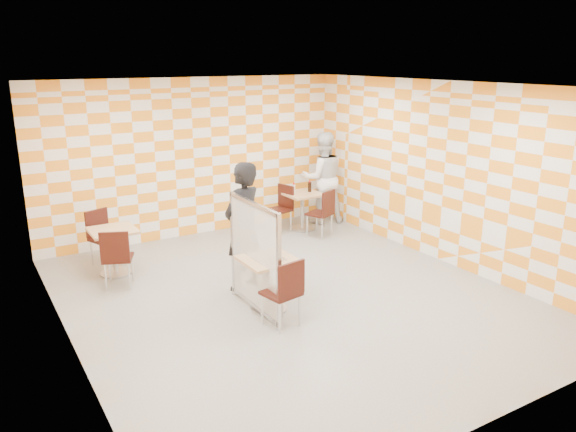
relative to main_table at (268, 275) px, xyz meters
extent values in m
plane|color=#999994|center=(0.48, 0.24, -0.51)|extent=(7.00, 7.00, 0.00)
plane|color=white|center=(0.48, 0.24, 2.49)|extent=(7.00, 7.00, 0.00)
plane|color=white|center=(0.48, 3.74, 0.99)|extent=(6.00, 0.00, 6.00)
plane|color=white|center=(-2.52, 0.24, 0.99)|extent=(0.00, 7.00, 7.00)
plane|color=white|center=(3.48, 0.24, 0.99)|extent=(0.00, 7.00, 7.00)
cube|color=tan|center=(0.00, 0.00, 0.22)|extent=(0.70, 0.70, 0.04)
cylinder|color=#A5A5AA|center=(0.00, 0.00, -0.14)|extent=(0.08, 0.08, 0.70)
cylinder|color=#A5A5AA|center=(0.00, 0.00, -0.49)|extent=(0.50, 0.50, 0.03)
cube|color=tan|center=(2.40, 2.91, 0.22)|extent=(0.70, 0.70, 0.04)
cylinder|color=#A5A5AA|center=(2.40, 2.91, -0.14)|extent=(0.08, 0.08, 0.70)
cylinder|color=#A5A5AA|center=(2.40, 2.91, -0.49)|extent=(0.50, 0.50, 0.03)
cube|color=tan|center=(-1.45, 2.42, 0.22)|extent=(0.70, 0.70, 0.04)
cylinder|color=#A5A5AA|center=(-1.45, 2.42, -0.14)|extent=(0.08, 0.08, 0.70)
cylinder|color=#A5A5AA|center=(-1.45, 2.42, -0.49)|extent=(0.50, 0.50, 0.03)
cube|color=#34100A|center=(-0.09, -0.49, -0.06)|extent=(0.49, 0.49, 0.04)
cube|color=#34100A|center=(-0.06, -0.69, 0.19)|extent=(0.42, 0.12, 0.45)
cylinder|color=silver|center=(0.04, -0.29, -0.29)|extent=(0.03, 0.03, 0.43)
cylinder|color=silver|center=(-0.29, -0.36, -0.29)|extent=(0.03, 0.03, 0.43)
cylinder|color=silver|center=(0.11, -0.63, -0.29)|extent=(0.03, 0.03, 0.43)
cylinder|color=silver|center=(-0.23, -0.69, -0.29)|extent=(0.03, 0.03, 0.43)
cube|color=#34100A|center=(2.44, 2.36, -0.06)|extent=(0.55, 0.55, 0.04)
cube|color=#34100A|center=(2.52, 2.18, 0.19)|extent=(0.40, 0.20, 0.45)
cylinder|color=silver|center=(2.53, 2.58, -0.29)|extent=(0.03, 0.03, 0.43)
cylinder|color=silver|center=(2.22, 2.45, -0.29)|extent=(0.03, 0.03, 0.43)
cylinder|color=silver|center=(2.67, 2.27, -0.29)|extent=(0.03, 0.03, 0.43)
cylinder|color=silver|center=(2.36, 2.14, -0.29)|extent=(0.03, 0.03, 0.43)
cube|color=#34100A|center=(1.90, 2.99, -0.06)|extent=(0.51, 0.51, 0.04)
cube|color=#34100A|center=(2.10, 3.04, 0.19)|extent=(0.14, 0.42, 0.45)
cylinder|color=silver|center=(1.70, 3.12, -0.29)|extent=(0.03, 0.03, 0.43)
cylinder|color=silver|center=(1.78, 2.79, -0.29)|extent=(0.03, 0.03, 0.43)
cylinder|color=silver|center=(2.03, 3.20, -0.29)|extent=(0.03, 0.03, 0.43)
cylinder|color=silver|center=(2.11, 2.87, -0.29)|extent=(0.03, 0.03, 0.43)
cube|color=#34100A|center=(-1.53, 1.89, -0.06)|extent=(0.55, 0.55, 0.04)
cube|color=#34100A|center=(-1.61, 1.70, 0.19)|extent=(0.40, 0.20, 0.45)
cylinder|color=silver|center=(-1.31, 1.98, -0.29)|extent=(0.03, 0.03, 0.43)
cylinder|color=silver|center=(-1.62, 2.11, -0.29)|extent=(0.03, 0.03, 0.43)
cylinder|color=silver|center=(-1.44, 1.66, -0.29)|extent=(0.03, 0.03, 0.43)
cylinder|color=silver|center=(-1.76, 1.80, -0.29)|extent=(0.03, 0.03, 0.43)
cube|color=#34100A|center=(-1.47, 2.90, -0.06)|extent=(0.54, 0.54, 0.04)
cube|color=#34100A|center=(-1.54, 3.09, 0.19)|extent=(0.41, 0.19, 0.45)
cylinder|color=silver|center=(-1.57, 2.68, -0.29)|extent=(0.03, 0.03, 0.43)
cylinder|color=silver|center=(-1.25, 2.81, -0.29)|extent=(0.03, 0.03, 0.43)
cylinder|color=silver|center=(-1.69, 3.00, -0.29)|extent=(0.03, 0.03, 0.43)
cylinder|color=silver|center=(-1.37, 3.12, -0.29)|extent=(0.03, 0.03, 0.43)
cube|color=white|center=(-0.18, 0.06, 0.29)|extent=(0.02, 1.30, 1.40)
cube|color=#B2B2B7|center=(-0.18, 0.06, 1.01)|extent=(0.05, 1.30, 0.05)
cube|color=#B2B2B7|center=(-0.18, 0.06, -0.43)|extent=(0.05, 1.30, 0.05)
cube|color=#B2B2B7|center=(-0.18, -0.59, 0.29)|extent=(0.05, 0.05, 1.50)
cylinder|color=#B2B2B7|center=(-0.18, -0.59, -0.48)|extent=(0.08, 0.08, 0.05)
cube|color=#B2B2B7|center=(-0.18, 0.71, 0.29)|extent=(0.05, 0.05, 1.50)
cylinder|color=#B2B2B7|center=(-0.18, 0.71, -0.48)|extent=(0.08, 0.08, 0.05)
imported|color=black|center=(0.05, 0.85, 0.45)|extent=(0.83, 0.71, 1.93)
imported|color=white|center=(3.03, 3.12, 0.44)|extent=(1.10, 0.97, 1.89)
cube|color=silver|center=(0.00, -0.02, 0.24)|extent=(0.38, 0.34, 0.01)
cone|color=tan|center=(0.00, -0.02, 0.26)|extent=(0.40, 0.40, 0.02)
cone|color=#F2D88C|center=(0.00, 0.00, 0.27)|extent=(0.33, 0.33, 0.01)
cylinder|color=maroon|center=(-0.06, -0.12, 0.28)|extent=(0.04, 0.04, 0.01)
cylinder|color=maroon|center=(0.05, -0.11, 0.28)|extent=(0.04, 0.04, 0.01)
cylinder|color=maroon|center=(0.00, -0.04, 0.28)|extent=(0.04, 0.04, 0.01)
cylinder|color=maroon|center=(-0.05, 0.01, 0.28)|extent=(0.04, 0.04, 0.01)
cylinder|color=maroon|center=(0.06, -0.01, 0.28)|extent=(0.04, 0.04, 0.01)
torus|color=black|center=(0.05, -0.05, 0.28)|extent=(0.03, 0.03, 0.01)
torus|color=black|center=(-0.02, -0.08, 0.28)|extent=(0.03, 0.03, 0.01)
torus|color=black|center=(0.02, 0.02, 0.28)|extent=(0.03, 0.03, 0.01)
torus|color=black|center=(-0.07, -0.04, 0.28)|extent=(0.03, 0.03, 0.01)
cylinder|color=white|center=(2.28, 3.04, 0.32)|extent=(0.06, 0.06, 0.16)
cylinder|color=red|center=(2.28, 3.04, 0.42)|extent=(0.04, 0.04, 0.04)
cylinder|color=black|center=(2.58, 2.92, 0.34)|extent=(0.07, 0.07, 0.20)
cylinder|color=red|center=(2.58, 2.92, 0.46)|extent=(0.03, 0.03, 0.03)
camera|label=1|loc=(-3.44, -6.21, 2.87)|focal=35.00mm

